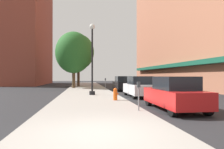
# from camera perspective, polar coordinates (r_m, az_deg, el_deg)

# --- Properties ---
(ground_plane) EXTENTS (90.00, 90.00, 0.00)m
(ground_plane) POSITION_cam_1_polar(r_m,az_deg,el_deg) (24.17, 2.79, -4.39)
(ground_plane) COLOR #232326
(sidewalk_slab) EXTENTS (4.80, 50.00, 0.12)m
(sidewalk_slab) POSITION_cam_1_polar(r_m,az_deg,el_deg) (24.76, -6.80, -4.15)
(sidewalk_slab) COLOR gray
(sidewalk_slab) RESTS_ON ground
(building_right_brick) EXTENTS (6.80, 40.00, 22.37)m
(building_right_brick) POSITION_cam_1_polar(r_m,az_deg,el_deg) (33.08, 21.28, 16.28)
(building_right_brick) COLOR #9E6047
(building_right_brick) RESTS_ON ground
(building_far_background) EXTENTS (6.80, 18.00, 20.24)m
(building_far_background) POSITION_cam_1_polar(r_m,az_deg,el_deg) (44.80, -21.66, 10.47)
(building_far_background) COLOR brown
(building_far_background) RESTS_ON ground
(lamppost) EXTENTS (0.48, 0.48, 5.90)m
(lamppost) POSITION_cam_1_polar(r_m,az_deg,el_deg) (17.29, -5.49, 4.64)
(lamppost) COLOR black
(lamppost) RESTS_ON sidewalk_slab
(fire_hydrant) EXTENTS (0.33, 0.26, 0.79)m
(fire_hydrant) POSITION_cam_1_polar(r_m,az_deg,el_deg) (13.39, 0.93, -5.40)
(fire_hydrant) COLOR #E05614
(fire_hydrant) RESTS_ON sidewalk_slab
(parking_meter_near) EXTENTS (0.14, 0.09, 1.31)m
(parking_meter_near) POSITION_cam_1_polar(r_m,az_deg,el_deg) (23.89, -1.83, -2.16)
(parking_meter_near) COLOR slate
(parking_meter_near) RESTS_ON sidewalk_slab
(parking_meter_far) EXTENTS (0.14, 0.09, 1.31)m
(parking_meter_far) POSITION_cam_1_polar(r_m,az_deg,el_deg) (9.46, 7.38, -4.87)
(parking_meter_far) COLOR slate
(parking_meter_far) RESTS_ON sidewalk_slab
(tree_near) EXTENTS (4.78, 4.78, 8.02)m
(tree_near) POSITION_cam_1_polar(r_m,az_deg,el_deg) (32.47, -9.25, 6.14)
(tree_near) COLOR #422D1E
(tree_near) RESTS_ON sidewalk_slab
(tree_mid) EXTENTS (4.72, 4.72, 7.35)m
(tree_mid) POSITION_cam_1_polar(r_m,az_deg,el_deg) (27.58, -10.54, 5.97)
(tree_mid) COLOR #4C3823
(tree_mid) RESTS_ON sidewalk_slab
(car_red) EXTENTS (1.80, 4.30, 1.66)m
(car_red) POSITION_cam_1_polar(r_m,az_deg,el_deg) (10.66, 16.78, -5.11)
(car_red) COLOR black
(car_red) RESTS_ON ground
(car_white) EXTENTS (1.80, 4.30, 1.66)m
(car_white) POSITION_cam_1_polar(r_m,az_deg,el_deg) (16.78, 7.51, -3.39)
(car_white) COLOR black
(car_white) RESTS_ON ground
(car_black) EXTENTS (1.80, 4.30, 1.66)m
(car_black) POSITION_cam_1_polar(r_m,az_deg,el_deg) (23.63, 3.02, -2.52)
(car_black) COLOR black
(car_black) RESTS_ON ground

